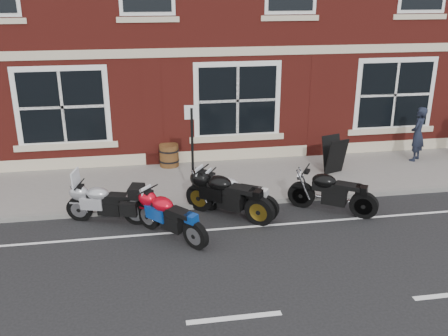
{
  "coord_description": "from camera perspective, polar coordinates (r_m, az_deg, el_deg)",
  "views": [
    {
      "loc": [
        -1.32,
        -9.75,
        5.15
      ],
      "look_at": [
        0.6,
        1.6,
        0.95
      ],
      "focal_mm": 40.0,
      "sensor_mm": 36.0,
      "label": 1
    }
  ],
  "objects": [
    {
      "name": "pedestrian_left",
      "position": [
        16.19,
        21.26,
        3.63
      ],
      "size": [
        0.71,
        0.7,
        1.66
      ],
      "primitive_type": "imported",
      "rotation": [
        0.0,
        0.0,
        3.89
      ],
      "color": "black",
      "rests_on": "sidewalk"
    },
    {
      "name": "kerb",
      "position": [
        12.35,
        -2.64,
        -4.31
      ],
      "size": [
        30.0,
        0.16,
        0.12
      ],
      "primitive_type": "cube",
      "color": "slate",
      "rests_on": "ground"
    },
    {
      "name": "moto_naked_black",
      "position": [
        12.2,
        12.13,
        -2.5
      ],
      "size": [
        1.87,
        1.34,
        0.98
      ],
      "rotation": [
        0.0,
        0.0,
        0.97
      ],
      "color": "black",
      "rests_on": "ground"
    },
    {
      "name": "barrel_planter",
      "position": [
        14.84,
        -6.3,
        1.46
      ],
      "size": [
        0.59,
        0.59,
        0.66
      ],
      "color": "#502215",
      "rests_on": "sidewalk"
    },
    {
      "name": "moto_sport_red",
      "position": [
        10.81,
        -6.12,
        -5.34
      ],
      "size": [
        1.43,
        1.66,
        0.93
      ],
      "rotation": [
        0.0,
        0.0,
        0.7
      ],
      "color": "black",
      "rests_on": "ground"
    },
    {
      "name": "sidewalk",
      "position": [
        13.79,
        -3.45,
        -1.63
      ],
      "size": [
        30.0,
        3.0,
        0.12
      ],
      "primitive_type": "cube",
      "color": "slate",
      "rests_on": "ground"
    },
    {
      "name": "moto_sport_black",
      "position": [
        11.66,
        0.44,
        -2.93
      ],
      "size": [
        1.88,
        1.57,
        1.04
      ],
      "rotation": [
        0.0,
        0.0,
        0.89
      ],
      "color": "black",
      "rests_on": "ground"
    },
    {
      "name": "moto_touring_silver",
      "position": [
        11.76,
        -13.43,
        -3.67
      ],
      "size": [
        1.91,
        0.75,
        1.3
      ],
      "rotation": [
        0.0,
        0.0,
        1.27
      ],
      "color": "black",
      "rests_on": "ground"
    },
    {
      "name": "moto_sport_silver",
      "position": [
        11.81,
        1.3,
        -2.91
      ],
      "size": [
        1.82,
        1.28,
        0.95
      ],
      "rotation": [
        0.0,
        0.0,
        0.98
      ],
      "color": "black",
      "rests_on": "ground"
    },
    {
      "name": "parking_sign",
      "position": [
        12.08,
        -3.64,
        2.47
      ],
      "size": [
        0.34,
        0.07,
        2.4
      ],
      "rotation": [
        0.0,
        0.0,
        -0.14
      ],
      "color": "black",
      "rests_on": "sidewalk"
    },
    {
      "name": "ground",
      "position": [
        11.11,
        -1.71,
        -7.57
      ],
      "size": [
        80.0,
        80.0,
        0.0
      ],
      "primitive_type": "plane",
      "color": "black",
      "rests_on": "ground"
    },
    {
      "name": "a_board_sign",
      "position": [
        14.54,
        12.48,
        1.49
      ],
      "size": [
        0.72,
        0.59,
        1.04
      ],
      "primitive_type": null,
      "rotation": [
        0.0,
        0.0,
        0.32
      ],
      "color": "black",
      "rests_on": "sidewalk"
    }
  ]
}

